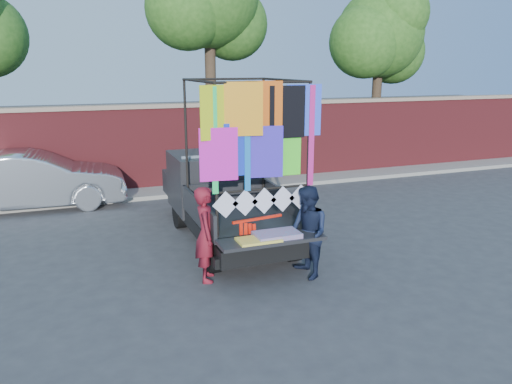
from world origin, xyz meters
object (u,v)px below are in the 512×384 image
object	(u,v)px
pickup_truck	(220,195)
sedan	(34,180)
man	(308,233)
woman	(206,234)

from	to	relation	value
pickup_truck	sedan	distance (m)	5.44
man	pickup_truck	bearing A→B (deg)	-166.22
pickup_truck	man	xyz separation A→B (m)	(0.74, -2.98, -0.04)
sedan	man	distance (m)	8.15
sedan	man	size ratio (longest dim) A/B	2.80
pickup_truck	woman	world-z (taller)	pickup_truck
sedan	woman	size ratio (longest dim) A/B	2.75
sedan	man	world-z (taller)	man
sedan	woman	distance (m)	6.81
man	sedan	bearing A→B (deg)	-143.96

